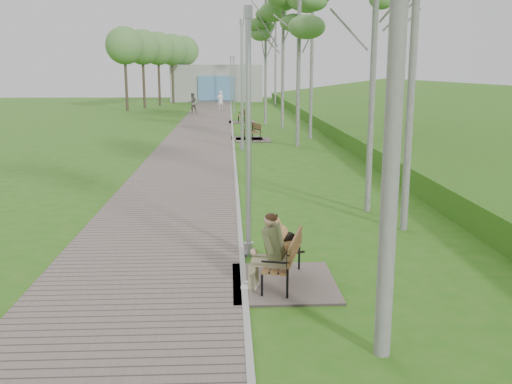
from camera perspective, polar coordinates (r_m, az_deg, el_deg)
ground at (r=14.77m, az=-1.79°, el=-1.60°), size 120.00×120.00×0.00m
walkway at (r=36.05m, az=-5.19°, el=6.56°), size 3.50×67.00×0.04m
kerb at (r=36.02m, az=-2.39°, el=6.60°), size 0.10×67.00×0.05m
embankment at (r=36.63m, az=16.87°, el=6.15°), size 14.00×70.00×1.60m
building_north at (r=65.35m, az=-3.94°, el=10.81°), size 10.00×5.20×4.00m
bench_main at (r=9.48m, az=2.32°, el=-6.93°), size 1.71×1.90×1.49m
bench_second at (r=29.57m, az=-1.00°, el=5.69°), size 1.60×1.78×0.98m
bench_third at (r=28.89m, az=-0.36°, el=5.58°), size 1.74×1.93×1.07m
bench_far at (r=38.81m, az=-1.46°, el=7.27°), size 1.77×1.97×1.09m
lamp_post_near at (r=10.55m, az=-0.76°, el=4.77°), size 0.18×0.18×4.61m
lamp_post_second at (r=25.11m, az=-1.40°, el=10.13°), size 0.22×0.22×5.61m
lamp_post_third at (r=47.19m, az=-2.23°, el=10.49°), size 0.18×0.18×4.57m
lamp_post_far at (r=59.77m, az=-2.53°, el=10.96°), size 0.19×0.19×4.83m
pedestrian_near at (r=50.89m, az=-3.58°, el=9.13°), size 0.72×0.61×1.66m
pedestrian_far at (r=47.59m, az=-6.38°, el=8.85°), size 0.96×0.86×1.64m
birch_mid_a at (r=26.47m, az=4.38°, el=18.49°), size 2.53×2.53×8.21m
birch_mid_c at (r=34.88m, az=2.76°, el=17.78°), size 2.85×2.85×8.83m
birch_far_b at (r=37.11m, az=0.97°, el=16.46°), size 2.44×2.44×8.01m
birch_distant_b at (r=56.49m, az=1.99°, el=16.09°), size 2.56×2.56×9.41m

